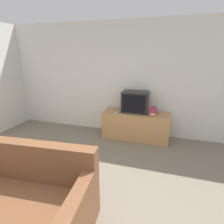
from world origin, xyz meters
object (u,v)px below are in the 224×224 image
at_px(tv_stand, 135,125).
at_px(book_stack, 153,112).
at_px(couch, 11,203).
at_px(remote_on_stand, 118,113).
at_px(television, 135,102).

relative_size(tv_stand, book_stack, 7.34).
bearing_deg(couch, remote_on_stand, 72.00).
bearing_deg(tv_stand, television, 122.87).
distance_m(couch, remote_on_stand, 2.54).
bearing_deg(couch, book_stack, 57.06).
bearing_deg(tv_stand, couch, -110.46).
bearing_deg(remote_on_stand, television, 31.24).
relative_size(television, book_stack, 2.88).
relative_size(tv_stand, remote_on_stand, 7.81).
bearing_deg(book_stack, couch, -118.15).
height_order(couch, remote_on_stand, couch).
bearing_deg(remote_on_stand, tv_stand, 20.75).
distance_m(tv_stand, television, 0.55).
height_order(television, remote_on_stand, television).
bearing_deg(remote_on_stand, couch, -103.21).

